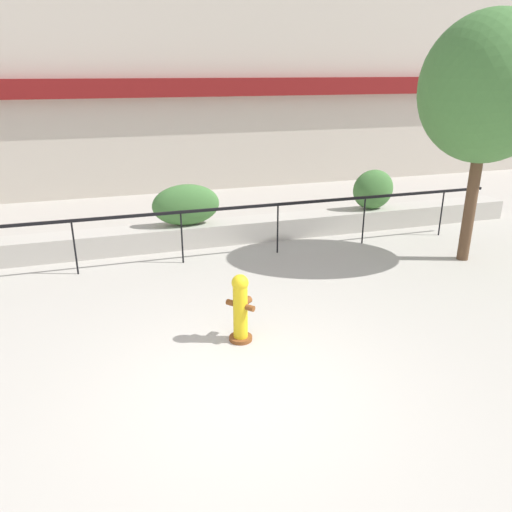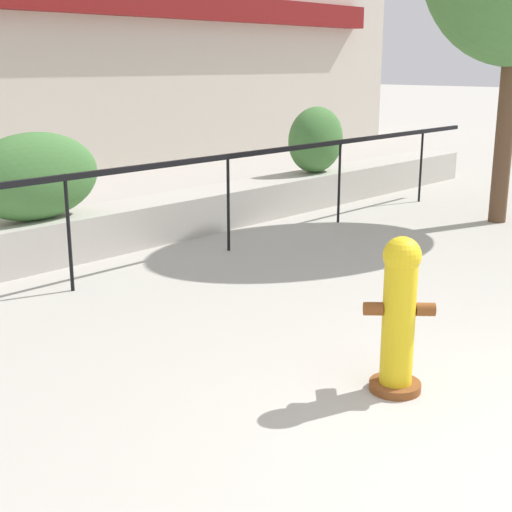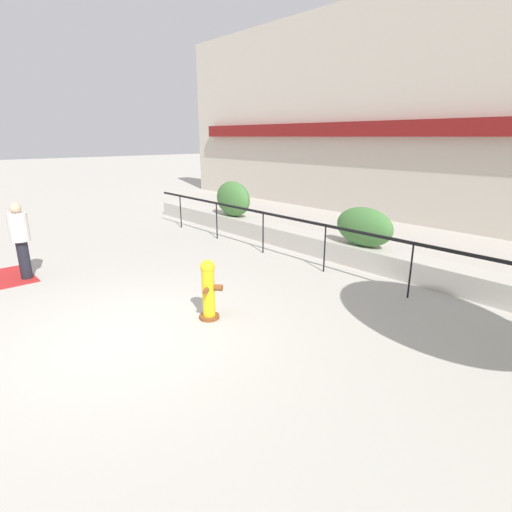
{
  "view_description": "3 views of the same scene",
  "coord_description": "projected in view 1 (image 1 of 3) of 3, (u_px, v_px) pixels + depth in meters",
  "views": [
    {
      "loc": [
        -1.46,
        -5.1,
        3.89
      ],
      "look_at": [
        1.05,
        3.0,
        0.71
      ],
      "focal_mm": 35.0,
      "sensor_mm": 36.0,
      "label": 1
    },
    {
      "loc": [
        -3.59,
        -1.01,
        2.17
      ],
      "look_at": [
        -0.18,
        2.24,
        0.89
      ],
      "focal_mm": 50.0,
      "sensor_mm": 36.0,
      "label": 2
    },
    {
      "loc": [
        5.68,
        -2.26,
        3.08
      ],
      "look_at": [
        -0.19,
        2.92,
        0.73
      ],
      "focal_mm": 28.0,
      "sensor_mm": 36.0,
      "label": 3
    }
  ],
  "objects": [
    {
      "name": "building_facade",
      "position": [
        140.0,
        66.0,
        15.65
      ],
      "size": [
        30.0,
        1.36,
        8.0
      ],
      "color": "beige",
      "rests_on": "ground"
    },
    {
      "name": "fire_hydrant",
      "position": [
        241.0,
        307.0,
        7.46
      ],
      "size": [
        0.5,
        0.5,
        1.08
      ],
      "color": "brown",
      "rests_on": "ground"
    },
    {
      "name": "planter_wall_low",
      "position": [
        175.0,
        236.0,
        11.61
      ],
      "size": [
        18.0,
        0.7,
        0.5
      ],
      "primitive_type": "cube",
      "color": "#B7B2A8",
      "rests_on": "ground"
    },
    {
      "name": "ground_plane",
      "position": [
        247.0,
        396.0,
        6.33
      ],
      "size": [
        120.0,
        120.0,
        0.0
      ],
      "primitive_type": "plane",
      "color": "#B2ADA3"
    },
    {
      "name": "street_tree",
      "position": [
        488.0,
        89.0,
        9.68
      ],
      "size": [
        2.75,
        2.47,
        4.99
      ],
      "color": "brown",
      "rests_on": "ground"
    },
    {
      "name": "hedge_bush_1",
      "position": [
        186.0,
        205.0,
        11.43
      ],
      "size": [
        1.55,
        0.64,
        0.95
      ],
      "primitive_type": "ellipsoid",
      "color": "#427538",
      "rests_on": "planter_wall_low"
    },
    {
      "name": "hedge_bush_2",
      "position": [
        373.0,
        190.0,
        12.76
      ],
      "size": [
        1.11,
        0.63,
        1.02
      ],
      "primitive_type": "ellipsoid",
      "color": "#427538",
      "rests_on": "planter_wall_low"
    },
    {
      "name": "fence_railing_segment",
      "position": [
        181.0,
        217.0,
        10.35
      ],
      "size": [
        15.0,
        0.05,
        1.15
      ],
      "color": "black",
      "rests_on": "ground"
    }
  ]
}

